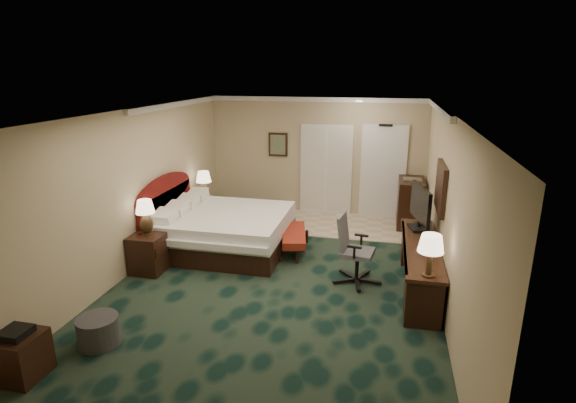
% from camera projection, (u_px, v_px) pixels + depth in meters
% --- Properties ---
extents(floor, '(5.00, 7.50, 0.00)m').
position_uv_depth(floor, '(278.00, 280.00, 7.34)').
color(floor, black).
rests_on(floor, ground).
extents(ceiling, '(5.00, 7.50, 0.00)m').
position_uv_depth(ceiling, '(277.00, 113.00, 6.57)').
color(ceiling, silver).
rests_on(ceiling, wall_back).
extents(wall_back, '(5.00, 0.00, 2.70)m').
position_uv_depth(wall_back, '(316.00, 156.00, 10.46)').
color(wall_back, tan).
rests_on(wall_back, ground).
extents(wall_front, '(5.00, 0.00, 2.70)m').
position_uv_depth(wall_front, '(161.00, 336.00, 3.45)').
color(wall_front, tan).
rests_on(wall_front, ground).
extents(wall_left, '(0.00, 7.50, 2.70)m').
position_uv_depth(wall_left, '(132.00, 192.00, 7.48)').
color(wall_left, tan).
rests_on(wall_left, ground).
extents(wall_right, '(0.00, 7.50, 2.70)m').
position_uv_depth(wall_right, '(447.00, 212.00, 6.44)').
color(wall_right, tan).
rests_on(wall_right, ground).
extents(crown_molding, '(5.00, 7.50, 0.10)m').
position_uv_depth(crown_molding, '(277.00, 116.00, 6.59)').
color(crown_molding, white).
rests_on(crown_molding, wall_back).
extents(tile_patch, '(3.20, 1.70, 0.01)m').
position_uv_depth(tile_patch, '(349.00, 225.00, 9.87)').
color(tile_patch, beige).
rests_on(tile_patch, ground).
extents(headboard, '(0.12, 2.00, 1.40)m').
position_uv_depth(headboard, '(167.00, 211.00, 8.59)').
color(headboard, '#4B0B07').
rests_on(headboard, ground).
extents(entry_door, '(1.02, 0.06, 2.18)m').
position_uv_depth(entry_door, '(383.00, 172.00, 10.20)').
color(entry_door, white).
rests_on(entry_door, ground).
extents(closet_doors, '(1.20, 0.06, 2.10)m').
position_uv_depth(closet_doors, '(326.00, 170.00, 10.46)').
color(closet_doors, '#BFB4A3').
rests_on(closet_doors, ground).
extents(wall_art, '(0.45, 0.06, 0.55)m').
position_uv_depth(wall_art, '(278.00, 145.00, 10.54)').
color(wall_art, '#446156').
rests_on(wall_art, wall_back).
extents(wall_mirror, '(0.05, 0.95, 0.75)m').
position_uv_depth(wall_mirror, '(441.00, 188.00, 6.95)').
color(wall_mirror, white).
rests_on(wall_mirror, wall_right).
extents(bed, '(2.25, 2.09, 0.71)m').
position_uv_depth(bed, '(227.00, 231.00, 8.53)').
color(bed, white).
rests_on(bed, ground).
extents(nightstand_near, '(0.53, 0.60, 0.66)m').
position_uv_depth(nightstand_near, '(149.00, 253.00, 7.60)').
color(nightstand_near, black).
rests_on(nightstand_near, ground).
extents(nightstand_far, '(0.46, 0.52, 0.57)m').
position_uv_depth(nightstand_far, '(205.00, 211.00, 9.93)').
color(nightstand_far, black).
rests_on(nightstand_far, ground).
extents(lamp_near, '(0.35, 0.35, 0.59)m').
position_uv_depth(lamp_near, '(146.00, 217.00, 7.44)').
color(lamp_near, black).
rests_on(lamp_near, nightstand_near).
extents(lamp_far, '(0.41, 0.41, 0.62)m').
position_uv_depth(lamp_far, '(204.00, 185.00, 9.75)').
color(lamp_far, black).
rests_on(lamp_far, nightstand_far).
extents(bed_bench, '(0.65, 1.25, 0.40)m').
position_uv_depth(bed_bench, '(294.00, 242.00, 8.41)').
color(bed_bench, maroon).
rests_on(bed_bench, ground).
extents(ottoman, '(0.58, 0.58, 0.37)m').
position_uv_depth(ottoman, '(98.00, 331.00, 5.60)').
color(ottoman, '#2F2F33').
rests_on(ottoman, ground).
extents(side_table, '(0.48, 0.48, 0.52)m').
position_uv_depth(side_table, '(20.00, 356.00, 4.98)').
color(side_table, black).
rests_on(side_table, ground).
extents(desk, '(0.54, 2.49, 0.72)m').
position_uv_depth(desk, '(419.00, 267.00, 6.99)').
color(desk, black).
rests_on(desk, ground).
extents(tv, '(0.29, 0.95, 0.74)m').
position_uv_depth(tv, '(420.00, 208.00, 7.45)').
color(tv, black).
rests_on(tv, desk).
extents(desk_lamp, '(0.40, 0.40, 0.59)m').
position_uv_depth(desk_lamp, '(430.00, 255.00, 5.78)').
color(desk_lamp, black).
rests_on(desk_lamp, desk).
extents(desk_chair, '(0.73, 0.69, 1.11)m').
position_uv_depth(desk_chair, '(358.00, 250.00, 7.13)').
color(desk_chair, '#565656').
rests_on(desk_chair, ground).
extents(minibar, '(0.54, 0.98, 1.03)m').
position_uv_depth(minibar, '(410.00, 203.00, 9.74)').
color(minibar, black).
rests_on(minibar, ground).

